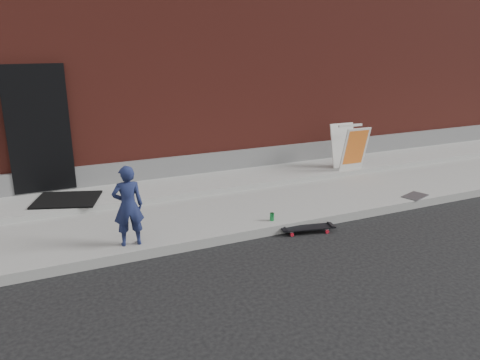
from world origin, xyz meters
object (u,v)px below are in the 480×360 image
child (128,206)px  soda_can (272,217)px  skateboard (308,228)px  pizza_sign (349,147)px

child → soda_can: bearing=-176.5°
child → skateboard: size_ratio=1.34×
skateboard → pizza_sign: bearing=42.1°
child → pizza_sign: (5.01, 1.72, 0.00)m
child → pizza_sign: bearing=-157.0°
skateboard → pizza_sign: size_ratio=0.90×
soda_can → child: bearing=179.4°
pizza_sign → skateboard: bearing=-137.9°
soda_can → skateboard: bearing=-37.9°
pizza_sign → child: bearing=-161.1°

